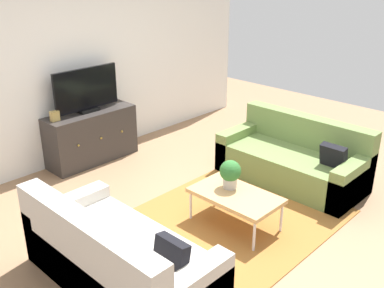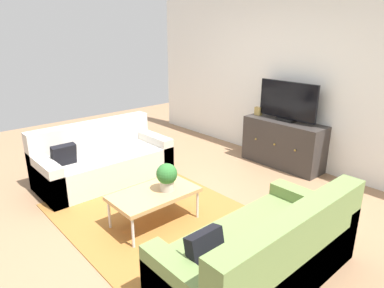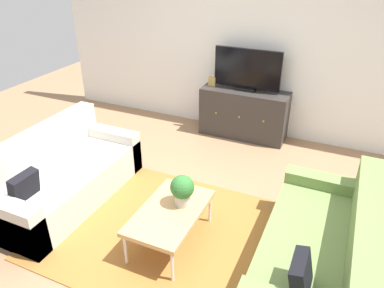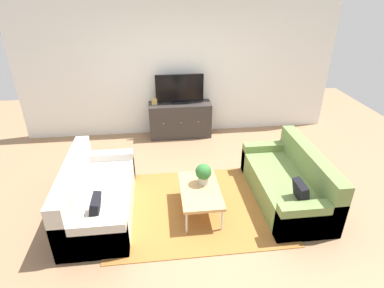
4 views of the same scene
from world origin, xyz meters
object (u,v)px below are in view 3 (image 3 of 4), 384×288
Objects in this scene: couch_left_side at (59,177)px; mantel_clock at (212,81)px; tv_console at (244,113)px; couch_right_side at (325,255)px; flat_screen_tv at (247,70)px; coffee_table at (170,213)px; potted_plant at (182,189)px.

mantel_clock reaches higher than couch_left_side.
couch_left_side reaches higher than tv_console.
couch_right_side is 1.42× the size of tv_console.
flat_screen_tv is at bearing 121.33° from couch_right_side.
mantel_clock is (-0.58, 2.51, 0.43)m from coffee_table.
coffee_table is 2.99× the size of potted_plant.
couch_right_side is 2.90m from flat_screen_tv.
coffee_table is at bearing -77.00° from mantel_clock.
flat_screen_tv is (-1.46, 2.39, 0.75)m from couch_right_side.
couch_left_side is at bearing 180.00° from couch_right_side.
potted_plant is 2.48m from mantel_clock.
flat_screen_tv reaches higher than coffee_table.
couch_right_side is 1.36m from potted_plant.
potted_plant reaches higher than coffee_table.
mantel_clock reaches higher than tv_console.
potted_plant is at bearing 64.08° from coffee_table.
couch_left_side is 1.49m from coffee_table.
coffee_table is 0.97× the size of flat_screen_tv.
tv_console is 0.67m from mantel_clock.
mantel_clock reaches higher than couch_right_side.
tv_console is (1.42, 2.37, 0.09)m from couch_left_side.
tv_console is (-0.13, 2.38, -0.20)m from potted_plant.
potted_plant is at bearing -74.83° from mantel_clock.
mantel_clock is at bearing 129.74° from couch_right_side.
mantel_clock is (-1.97, 2.37, 0.52)m from couch_right_side.
flat_screen_tv reaches higher than tv_console.
mantel_clock is at bearing 179.99° from tv_console.
tv_console reaches higher than coffee_table.
tv_console is (-1.46, 2.37, 0.09)m from couch_right_side.
couch_left_side is 2.77m from tv_console.
flat_screen_tv is at bearing 2.22° from mantel_clock.
coffee_table is 2.51m from tv_console.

